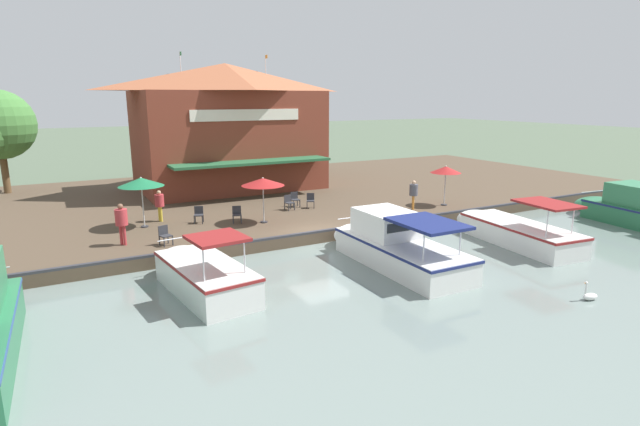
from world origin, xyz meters
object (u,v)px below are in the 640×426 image
Objects in this scene: motorboat_second_along at (390,244)px; cafe_chair_facing_river at (199,214)px; person_near_entrance at (159,202)px; tree_upstream_bank at (276,115)px; patio_umbrella_by_entrance at (141,182)px; patio_umbrella_near_quay_edge at (446,170)px; swan at (590,296)px; cafe_chair_beside_entrance at (289,202)px; cafe_chair_back_row_seat at (311,200)px; motorboat_mid_row at (200,272)px; motorboat_distant_upstream at (510,229)px; cafe_chair_mid_patio at (237,213)px; cafe_chair_far_corner_seat at (165,234)px; waterfront_restaurant at (227,126)px; person_mid_patio at (414,191)px; cafe_chair_under_first_umbrella at (295,199)px; patio_umbrella_far_corner at (263,182)px; person_at_quay_edge at (121,219)px.

cafe_chair_facing_river is at bearing -145.28° from motorboat_second_along.
tree_upstream_bank is at bearing 136.12° from person_near_entrance.
tree_upstream_bank is (-13.53, 13.15, 2.55)m from patio_umbrella_by_entrance.
patio_umbrella_near_quay_edge is at bearing 79.08° from patio_umbrella_by_entrance.
tree_upstream_bank is (-16.72, -3.38, 2.68)m from patio_umbrella_near_quay_edge.
cafe_chair_beside_entrance is at bearing -165.47° from swan.
motorboat_second_along is (8.82, -0.82, -0.21)m from cafe_chair_back_row_seat.
motorboat_mid_row is (8.09, 0.53, -2.15)m from patio_umbrella_by_entrance.
tree_upstream_bank is (-29.01, 1.22, 5.17)m from swan.
patio_umbrella_by_entrance is at bearing -120.86° from motorboat_distant_upstream.
motorboat_mid_row is (6.77, -3.79, -0.37)m from cafe_chair_mid_patio.
motorboat_mid_row is at bearing -29.22° from cafe_chair_mid_patio.
motorboat_distant_upstream reaches higher than cafe_chair_far_corner_seat.
patio_umbrella_near_quay_edge reaches higher than cafe_chair_back_row_seat.
cafe_chair_beside_entrance is (8.75, 0.53, -3.84)m from waterfront_restaurant.
cafe_chair_mid_patio is 0.51× the size of person_mid_patio.
person_near_entrance is at bearing -124.85° from motorboat_distant_upstream.
waterfront_restaurant is 9.07m from cafe_chair_under_first_umbrella.
patio_umbrella_far_corner reaches higher than motorboat_distant_upstream.
motorboat_distant_upstream is (7.16, 9.75, -2.04)m from patio_umbrella_far_corner.
cafe_chair_under_first_umbrella is 9.55m from motorboat_second_along.
motorboat_distant_upstream is 23.25m from tree_upstream_bank.
motorboat_mid_row reaches higher than cafe_chair_under_first_umbrella.
person_at_quay_edge reaches higher than motorboat_distant_upstream.
waterfront_restaurant reaches higher than motorboat_mid_row.
patio_umbrella_near_quay_edge is 2.78× the size of cafe_chair_under_first_umbrella.
patio_umbrella_far_corner is 5.76m from cafe_chair_far_corner_seat.
cafe_chair_back_row_seat is 1.00× the size of cafe_chair_under_first_umbrella.
patio_umbrella_far_corner is 7.68m from motorboat_second_along.
swan is (15.04, 9.33, -0.85)m from cafe_chair_facing_river.
cafe_chair_mid_patio is 1.00× the size of cafe_chair_under_first_umbrella.
patio_umbrella_near_quay_edge is at bearing 81.28° from cafe_chair_mid_patio.
cafe_chair_far_corner_seat is at bearing -176.38° from motorboat_mid_row.
waterfront_restaurant is at bearing -169.36° from swan.
motorboat_second_along is (0.75, 7.88, 0.16)m from motorboat_mid_row.
person_mid_patio is (2.76, 11.58, 0.57)m from cafe_chair_facing_river.
cafe_chair_under_first_umbrella is (-3.90, -7.93, -1.64)m from patio_umbrella_near_quay_edge.
cafe_chair_mid_patio is (10.15, -3.04, -3.84)m from waterfront_restaurant.
person_at_quay_edge is at bearing -91.71° from person_mid_patio.
person_at_quay_edge is at bearing -36.95° from waterfront_restaurant.
patio_umbrella_far_corner is 15.15m from swan.
motorboat_second_along is (9.69, 7.47, -0.74)m from person_near_entrance.
motorboat_distant_upstream is (1.04, 14.75, -0.05)m from motorboat_mid_row.
patio_umbrella_near_quay_edge reaches higher than patio_umbrella_far_corner.
swan is (6.35, -3.35, -0.43)m from motorboat_distant_upstream.
person_near_entrance is 19.73m from swan.
swan is 29.49m from tree_upstream_bank.
cafe_chair_facing_river is (9.28, -4.77, -3.84)m from waterfront_restaurant.
waterfront_restaurant reaches higher than motorboat_distant_upstream.
waterfront_restaurant reaches higher than cafe_chair_facing_river.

